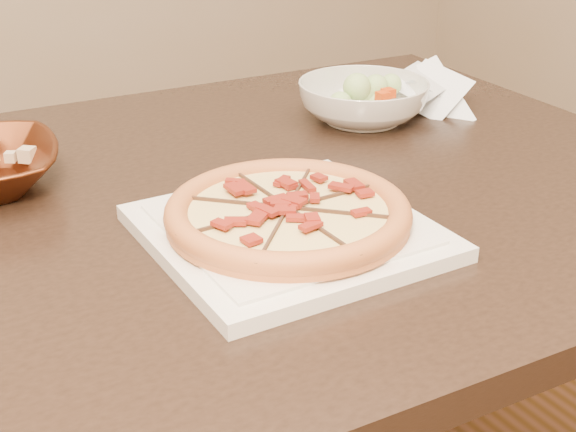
% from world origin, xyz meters
% --- Properties ---
extents(dining_table, '(1.52, 1.02, 0.75)m').
position_xyz_m(dining_table, '(-0.05, 0.16, 0.66)').
color(dining_table, black).
rests_on(dining_table, floor).
extents(plate, '(0.31, 0.31, 0.02)m').
position_xyz_m(plate, '(0.04, -0.00, 0.76)').
color(plate, white).
rests_on(plate, dining_table).
extents(pizza, '(0.28, 0.28, 0.03)m').
position_xyz_m(pizza, '(0.04, -0.00, 0.78)').
color(pizza, '#C97334').
rests_on(pizza, plate).
extents(salad_bowl, '(0.26, 0.26, 0.07)m').
position_xyz_m(salad_bowl, '(0.36, 0.30, 0.78)').
color(salad_bowl, silver).
rests_on(salad_bowl, dining_table).
extents(salad, '(0.09, 0.11, 0.04)m').
position_xyz_m(salad, '(0.36, 0.30, 0.83)').
color(salad, '#A3C285').
rests_on(salad, salad_bowl).
extents(cling_film, '(0.18, 0.15, 0.05)m').
position_xyz_m(cling_film, '(0.50, 0.30, 0.78)').
color(cling_film, silver).
rests_on(cling_film, dining_table).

